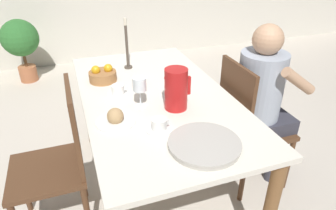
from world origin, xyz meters
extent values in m
plane|color=beige|center=(0.00, 0.00, 0.00)|extent=(20.00, 20.00, 0.00)
cube|color=silver|center=(0.00, 0.00, 0.76)|extent=(0.88, 1.61, 0.03)
cylinder|color=brown|center=(-0.38, 0.75, 0.37)|extent=(0.07, 0.07, 0.75)
cylinder|color=brown|center=(0.38, 0.75, 0.37)|extent=(0.07, 0.07, 0.75)
cylinder|color=#51331E|center=(0.89, 0.06, 0.21)|extent=(0.04, 0.04, 0.43)
cylinder|color=#51331E|center=(0.89, -0.31, 0.21)|extent=(0.04, 0.04, 0.43)
cylinder|color=#51331E|center=(0.52, 0.06, 0.21)|extent=(0.04, 0.04, 0.43)
cylinder|color=#51331E|center=(0.52, -0.31, 0.21)|extent=(0.04, 0.04, 0.43)
cube|color=#51331E|center=(0.70, -0.13, 0.44)|extent=(0.42, 0.42, 0.03)
cube|color=#51331E|center=(0.50, -0.13, 0.71)|extent=(0.03, 0.39, 0.50)
cylinder|color=#51331E|center=(-0.89, 0.09, 0.21)|extent=(0.04, 0.04, 0.43)
cylinder|color=#51331E|center=(-0.52, 0.09, 0.21)|extent=(0.04, 0.04, 0.43)
cube|color=#51331E|center=(-0.70, -0.10, 0.44)|extent=(0.42, 0.42, 0.03)
cube|color=#51331E|center=(-0.50, -0.10, 0.71)|extent=(0.03, 0.39, 0.50)
cylinder|color=#33333D|center=(0.85, -0.05, 0.23)|extent=(0.09, 0.09, 0.46)
cylinder|color=#33333D|center=(0.85, -0.21, 0.23)|extent=(0.09, 0.09, 0.46)
cube|color=#33333D|center=(0.77, -0.13, 0.50)|extent=(0.30, 0.34, 0.11)
cylinder|color=#9EA8B7|center=(0.68, -0.13, 0.78)|extent=(0.30, 0.30, 0.46)
sphere|color=tan|center=(0.68, -0.13, 1.09)|extent=(0.19, 0.19, 0.19)
cylinder|color=tan|center=(0.78, -0.34, 0.89)|extent=(0.25, 0.06, 0.20)
cylinder|color=red|center=(0.06, -0.20, 0.90)|extent=(0.13, 0.13, 0.24)
cube|color=red|center=(0.14, -0.20, 0.91)|extent=(0.02, 0.02, 0.11)
cone|color=red|center=(0.01, -0.20, 0.99)|extent=(0.04, 0.04, 0.04)
cylinder|color=white|center=(-0.13, -0.12, 0.78)|extent=(0.07, 0.07, 0.00)
cylinder|color=white|center=(-0.13, -0.12, 0.83)|extent=(0.01, 0.01, 0.10)
cylinder|color=white|center=(-0.13, -0.12, 0.92)|extent=(0.08, 0.08, 0.08)
cylinder|color=white|center=(-0.10, -0.39, 0.78)|extent=(0.14, 0.14, 0.01)
cylinder|color=white|center=(-0.10, -0.39, 0.82)|extent=(0.08, 0.08, 0.06)
cube|color=white|center=(-0.05, -0.39, 0.82)|extent=(0.01, 0.01, 0.03)
cylinder|color=white|center=(-0.22, 0.07, 0.78)|extent=(0.14, 0.14, 0.01)
cylinder|color=white|center=(-0.22, 0.07, 0.82)|extent=(0.08, 0.08, 0.06)
cube|color=white|center=(-0.17, 0.07, 0.82)|extent=(0.01, 0.01, 0.03)
cylinder|color=#B7B2A8|center=(0.06, -0.59, 0.79)|extent=(0.33, 0.33, 0.02)
cylinder|color=#B7B2A8|center=(0.06, -0.59, 0.80)|extent=(0.34, 0.34, 0.01)
cylinder|color=white|center=(-0.29, -0.25, 0.79)|extent=(0.21, 0.21, 0.01)
sphere|color=tan|center=(-0.29, -0.25, 0.82)|extent=(0.09, 0.09, 0.09)
cylinder|color=#9E6B3D|center=(-0.27, 0.31, 0.81)|extent=(0.18, 0.18, 0.07)
sphere|color=gold|center=(-0.23, 0.31, 0.86)|extent=(0.06, 0.06, 0.06)
sphere|color=gold|center=(-0.32, 0.31, 0.86)|extent=(0.06, 0.06, 0.06)
cylinder|color=#4C4238|center=(-0.06, 0.48, 0.79)|extent=(0.06, 0.06, 0.01)
cylinder|color=#4C4238|center=(-0.06, 0.48, 0.95)|extent=(0.02, 0.02, 0.31)
cylinder|color=beige|center=(-0.06, 0.48, 1.12)|extent=(0.02, 0.02, 0.05)
cylinder|color=#A8603D|center=(-0.99, 2.38, 0.10)|extent=(0.22, 0.22, 0.20)
cylinder|color=brown|center=(-0.99, 2.38, 0.29)|extent=(0.04, 0.04, 0.18)
sphere|color=#2D6B2D|center=(-0.99, 2.38, 0.57)|extent=(0.45, 0.45, 0.45)
camera|label=1|loc=(-0.48, -1.59, 1.63)|focal=32.00mm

